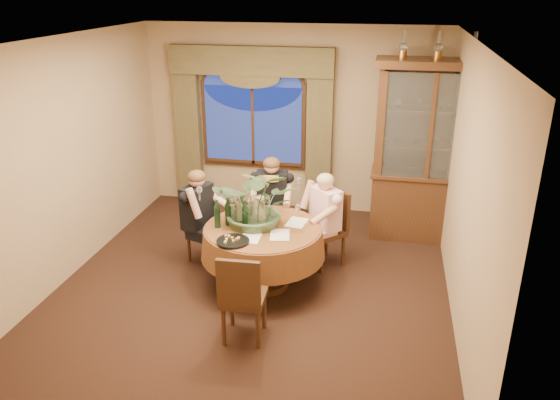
% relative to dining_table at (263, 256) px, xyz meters
% --- Properties ---
extents(floor, '(5.00, 5.00, 0.00)m').
position_rel_dining_table_xyz_m(floor, '(-0.11, -0.02, -0.38)').
color(floor, black).
rests_on(floor, ground).
extents(wall_back, '(4.50, 0.00, 4.50)m').
position_rel_dining_table_xyz_m(wall_back, '(-0.11, 2.48, 1.02)').
color(wall_back, tan).
rests_on(wall_back, ground).
extents(wall_right, '(0.00, 5.00, 5.00)m').
position_rel_dining_table_xyz_m(wall_right, '(2.14, -0.02, 1.02)').
color(wall_right, tan).
rests_on(wall_right, ground).
extents(ceiling, '(5.00, 5.00, 0.00)m').
position_rel_dining_table_xyz_m(ceiling, '(-0.11, -0.02, 2.42)').
color(ceiling, white).
rests_on(ceiling, wall_back).
extents(window, '(1.62, 0.10, 1.32)m').
position_rel_dining_table_xyz_m(window, '(-0.71, 2.41, 0.92)').
color(window, navy).
rests_on(window, wall_back).
extents(arched_transom, '(1.60, 0.06, 0.44)m').
position_rel_dining_table_xyz_m(arched_transom, '(-0.71, 2.41, 1.71)').
color(arched_transom, navy).
rests_on(arched_transom, wall_back).
extents(drapery_left, '(0.38, 0.14, 2.32)m').
position_rel_dining_table_xyz_m(drapery_left, '(-1.74, 2.36, 0.80)').
color(drapery_left, '#4C4326').
rests_on(drapery_left, floor).
extents(drapery_right, '(0.38, 0.14, 2.32)m').
position_rel_dining_table_xyz_m(drapery_right, '(0.32, 2.36, 0.80)').
color(drapery_right, '#4C4326').
rests_on(drapery_right, floor).
extents(swag_valance, '(2.45, 0.16, 0.42)m').
position_rel_dining_table_xyz_m(swag_valance, '(-0.71, 2.33, 1.90)').
color(swag_valance, '#4C4326').
rests_on(swag_valance, wall_back).
extents(dining_table, '(1.90, 1.90, 0.75)m').
position_rel_dining_table_xyz_m(dining_table, '(0.00, 0.00, 0.00)').
color(dining_table, maroon).
rests_on(dining_table, floor).
extents(china_cabinet, '(1.51, 0.59, 2.45)m').
position_rel_dining_table_xyz_m(china_cabinet, '(1.85, 1.73, 0.85)').
color(china_cabinet, '#3A2113').
rests_on(china_cabinet, floor).
extents(oil_lamp_left, '(0.11, 0.11, 0.34)m').
position_rel_dining_table_xyz_m(oil_lamp_left, '(1.42, 1.73, 2.24)').
color(oil_lamp_left, '#A5722D').
rests_on(oil_lamp_left, china_cabinet).
extents(oil_lamp_center, '(0.11, 0.11, 0.34)m').
position_rel_dining_table_xyz_m(oil_lamp_center, '(1.85, 1.73, 2.24)').
color(oil_lamp_center, '#A5722D').
rests_on(oil_lamp_center, china_cabinet).
extents(oil_lamp_right, '(0.11, 0.11, 0.34)m').
position_rel_dining_table_xyz_m(oil_lamp_right, '(2.28, 1.73, 2.24)').
color(oil_lamp_right, '#A5722D').
rests_on(oil_lamp_right, china_cabinet).
extents(chair_right, '(0.59, 0.59, 0.96)m').
position_rel_dining_table_xyz_m(chair_right, '(0.64, 0.65, 0.10)').
color(chair_right, black).
rests_on(chair_right, floor).
extents(chair_back_right, '(0.47, 0.47, 0.96)m').
position_rel_dining_table_xyz_m(chair_back_right, '(-0.14, 1.02, 0.10)').
color(chair_back_right, black).
rests_on(chair_back_right, floor).
extents(chair_back, '(0.57, 0.57, 0.96)m').
position_rel_dining_table_xyz_m(chair_back, '(-0.83, 0.44, 0.10)').
color(chair_back, black).
rests_on(chair_back, floor).
extents(chair_front_left, '(0.44, 0.44, 0.96)m').
position_rel_dining_table_xyz_m(chair_front_left, '(0.04, -1.02, 0.10)').
color(chair_front_left, black).
rests_on(chair_front_left, floor).
extents(person_pink, '(0.60, 0.60, 1.24)m').
position_rel_dining_table_xyz_m(person_pink, '(0.64, 0.62, 0.24)').
color(person_pink, '#F3BEC5').
rests_on(person_pink, floor).
extents(person_back, '(0.54, 0.57, 1.28)m').
position_rel_dining_table_xyz_m(person_back, '(-0.89, 0.30, 0.27)').
color(person_back, black).
rests_on(person_back, floor).
extents(person_scarf, '(0.50, 0.47, 1.29)m').
position_rel_dining_table_xyz_m(person_scarf, '(-0.10, 0.96, 0.27)').
color(person_scarf, black).
rests_on(person_scarf, floor).
extents(stoneware_vase, '(0.17, 0.17, 0.31)m').
position_rel_dining_table_xyz_m(stoneware_vase, '(-0.08, 0.15, 0.53)').
color(stoneware_vase, '#92815D').
rests_on(stoneware_vase, dining_table).
extents(centerpiece_plant, '(0.95, 1.06, 0.83)m').
position_rel_dining_table_xyz_m(centerpiece_plant, '(-0.08, 0.09, 0.99)').
color(centerpiece_plant, '#3F5736').
rests_on(centerpiece_plant, dining_table).
extents(olive_bowl, '(0.15, 0.15, 0.05)m').
position_rel_dining_table_xyz_m(olive_bowl, '(0.02, -0.06, 0.40)').
color(olive_bowl, '#505D30').
rests_on(olive_bowl, dining_table).
extents(cheese_platter, '(0.36, 0.36, 0.02)m').
position_rel_dining_table_xyz_m(cheese_platter, '(-0.23, -0.44, 0.39)').
color(cheese_platter, black).
rests_on(cheese_platter, dining_table).
extents(wine_bottle_0, '(0.07, 0.07, 0.33)m').
position_rel_dining_table_xyz_m(wine_bottle_0, '(-0.40, -0.01, 0.54)').
color(wine_bottle_0, black).
rests_on(wine_bottle_0, dining_table).
extents(wine_bottle_1, '(0.07, 0.07, 0.33)m').
position_rel_dining_table_xyz_m(wine_bottle_1, '(-0.32, 0.23, 0.54)').
color(wine_bottle_1, black).
rests_on(wine_bottle_1, dining_table).
extents(wine_bottle_2, '(0.07, 0.07, 0.33)m').
position_rel_dining_table_xyz_m(wine_bottle_2, '(-0.19, -0.05, 0.54)').
color(wine_bottle_2, black).
rests_on(wine_bottle_2, dining_table).
extents(wine_bottle_3, '(0.07, 0.07, 0.33)m').
position_rel_dining_table_xyz_m(wine_bottle_3, '(-0.41, 0.12, 0.54)').
color(wine_bottle_3, tan).
rests_on(wine_bottle_3, dining_table).
extents(wine_bottle_4, '(0.07, 0.07, 0.33)m').
position_rel_dining_table_xyz_m(wine_bottle_4, '(-0.50, -0.10, 0.54)').
color(wine_bottle_4, black).
rests_on(wine_bottle_4, dining_table).
extents(wine_bottle_5, '(0.07, 0.07, 0.33)m').
position_rel_dining_table_xyz_m(wine_bottle_5, '(-0.27, 0.02, 0.54)').
color(wine_bottle_5, tan).
rests_on(wine_bottle_5, dining_table).
extents(tasting_paper_0, '(0.26, 0.33, 0.00)m').
position_rel_dining_table_xyz_m(tasting_paper_0, '(0.23, -0.17, 0.38)').
color(tasting_paper_0, white).
rests_on(tasting_paper_0, dining_table).
extents(tasting_paper_1, '(0.25, 0.33, 0.00)m').
position_rel_dining_table_xyz_m(tasting_paper_1, '(0.36, 0.19, 0.38)').
color(tasting_paper_1, white).
rests_on(tasting_paper_1, dining_table).
extents(tasting_paper_2, '(0.22, 0.31, 0.00)m').
position_rel_dining_table_xyz_m(tasting_paper_2, '(-0.07, -0.30, 0.38)').
color(tasting_paper_2, white).
rests_on(tasting_paper_2, dining_table).
extents(wine_glass_person_pink, '(0.07, 0.07, 0.18)m').
position_rel_dining_table_xyz_m(wine_glass_person_pink, '(0.34, 0.33, 0.46)').
color(wine_glass_person_pink, silver).
rests_on(wine_glass_person_pink, dining_table).
extents(wine_glass_person_back, '(0.07, 0.07, 0.18)m').
position_rel_dining_table_xyz_m(wine_glass_person_back, '(-0.45, 0.15, 0.46)').
color(wine_glass_person_back, silver).
rests_on(wine_glass_person_back, dining_table).
extents(wine_glass_person_scarf, '(0.07, 0.07, 0.18)m').
position_rel_dining_table_xyz_m(wine_glass_person_scarf, '(-0.05, 0.48, 0.46)').
color(wine_glass_person_scarf, silver).
rests_on(wine_glass_person_scarf, dining_table).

